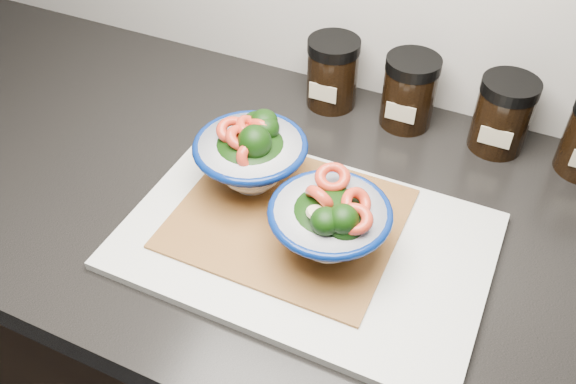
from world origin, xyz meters
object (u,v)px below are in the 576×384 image
at_px(bowl_right, 330,223).
at_px(spice_jar_a, 332,73).
at_px(bowl_left, 251,155).
at_px(cutting_board, 305,241).
at_px(spice_jar_b, 409,92).
at_px(spice_jar_c, 503,115).

distance_m(bowl_right, spice_jar_a, 0.33).
height_order(bowl_left, spice_jar_a, bowl_left).
xyz_separation_m(cutting_board, bowl_right, (0.03, -0.01, 0.06)).
distance_m(bowl_left, spice_jar_b, 0.28).
xyz_separation_m(spice_jar_b, spice_jar_c, (0.14, 0.00, 0.00)).
bearing_deg(cutting_board, spice_jar_a, 106.08).
height_order(bowl_left, spice_jar_c, bowl_left).
height_order(bowl_right, spice_jar_b, bowl_right).
bearing_deg(spice_jar_c, spice_jar_a, 180.00).
bearing_deg(bowl_left, cutting_board, -29.91).
height_order(cutting_board, bowl_right, bowl_right).
distance_m(spice_jar_b, spice_jar_c, 0.14).
height_order(cutting_board, spice_jar_b, spice_jar_b).
relative_size(bowl_left, bowl_right, 1.03).
height_order(bowl_left, spice_jar_b, bowl_left).
relative_size(cutting_board, bowl_right, 3.07).
height_order(spice_jar_a, spice_jar_b, same).
bearing_deg(bowl_left, bowl_right, -26.38).
height_order(spice_jar_a, spice_jar_c, same).
height_order(bowl_right, spice_jar_c, bowl_right).
relative_size(spice_jar_b, spice_jar_c, 1.00).
xyz_separation_m(bowl_left, spice_jar_b, (0.14, 0.24, -0.01)).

